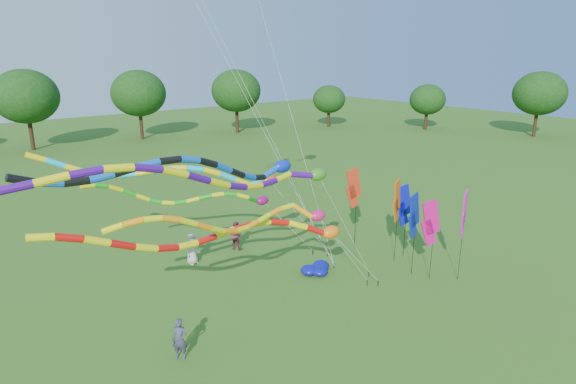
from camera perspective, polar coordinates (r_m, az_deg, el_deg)
ground at (r=22.86m, az=8.10°, el=-14.39°), size 160.00×160.00×0.00m
tree_ring at (r=15.60m, az=1.93°, el=-6.64°), size 121.11×118.74×9.65m
tube_kite_red at (r=20.19m, az=-5.83°, el=-5.01°), size 14.95×2.09×6.53m
tube_kite_orange at (r=19.65m, az=-4.03°, el=-3.24°), size 12.58×1.04×6.75m
tube_kite_purple at (r=18.04m, az=-7.68°, el=1.65°), size 17.06×1.52×8.98m
tube_kite_blue at (r=19.34m, az=-9.02°, el=2.57°), size 15.00×1.90×8.60m
tube_kite_cyan at (r=25.04m, az=-11.62°, el=2.04°), size 13.82×5.82×7.61m
tube_kite_green at (r=25.56m, az=-10.11°, el=-0.62°), size 11.48×3.58×6.11m
banner_pole_blue_a at (r=25.87m, az=14.69°, el=-2.74°), size 1.16×0.28×4.67m
banner_pole_magenta_b at (r=25.86m, az=20.15°, el=-2.49°), size 1.09×0.55×4.99m
banner_pole_blue_b at (r=28.14m, az=13.53°, el=-1.56°), size 1.15×0.30×4.45m
banner_pole_red at (r=28.73m, az=7.75°, el=0.43°), size 1.16×0.28×5.09m
banner_pole_orange at (r=27.06m, az=12.78°, el=-1.03°), size 1.11×0.51×4.99m
banner_pole_magenta_a at (r=25.64m, az=16.50°, el=-3.55°), size 1.11×0.49×4.45m
blue_nylon_heap at (r=26.64m, az=3.38°, el=-8.99°), size 1.51×1.23×0.51m
person_a at (r=27.84m, az=-11.28°, el=-6.64°), size 0.99×0.76×1.80m
person_b at (r=20.00m, az=-12.71°, el=-16.67°), size 0.73×0.74×1.71m
person_c at (r=29.49m, az=-6.22°, el=-5.13°), size 0.99×1.07×1.76m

